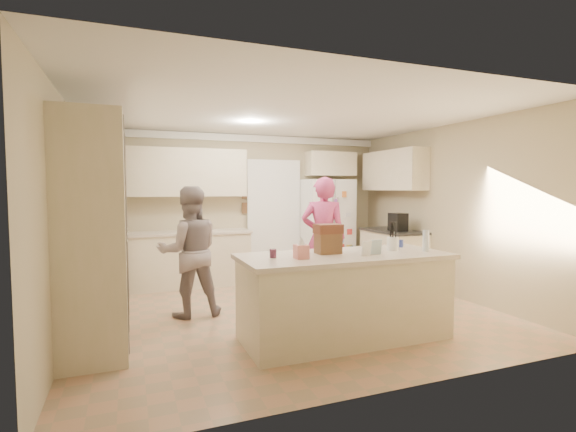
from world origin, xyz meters
name	(u,v)px	position (x,y,z in m)	size (l,w,h in m)	color
floor	(290,313)	(0.00, 0.00, -0.01)	(5.20, 4.60, 0.02)	#A97D5D
ceiling	(290,112)	(0.00, 0.00, 2.61)	(5.20, 4.60, 0.02)	white
wall_back	(244,207)	(0.00, 2.31, 1.30)	(5.20, 0.02, 2.60)	tan
wall_front	(397,231)	(0.00, -2.31, 1.30)	(5.20, 0.02, 2.60)	tan
wall_left	(65,219)	(-2.61, 0.00, 1.30)	(0.02, 4.60, 2.60)	tan
wall_right	(450,210)	(2.61, 0.00, 1.30)	(0.02, 4.60, 2.60)	tan
crown_back	(245,138)	(0.00, 2.26, 2.53)	(5.20, 0.08, 0.12)	white
pantry_bank	(98,228)	(-2.30, 0.20, 1.18)	(0.60, 2.60, 2.35)	beige
back_base_cab	(183,260)	(-1.15, 2.00, 0.44)	(2.20, 0.60, 0.88)	beige
back_countertop	(182,233)	(-1.15, 1.99, 0.90)	(2.24, 0.63, 0.04)	beige
back_upper_cab	(180,172)	(-1.15, 2.12, 1.90)	(2.20, 0.35, 0.80)	beige
doorway_opening	(274,220)	(0.55, 2.28, 1.05)	(0.90, 0.06, 2.10)	black
doorway_casing	(274,220)	(0.55, 2.24, 1.05)	(1.02, 0.03, 2.22)	white
wall_frame_upper	(246,193)	(0.02, 2.27, 1.55)	(0.15, 0.02, 0.20)	brown
wall_frame_lower	(246,208)	(0.02, 2.27, 1.28)	(0.15, 0.02, 0.20)	brown
refrigerator	(326,227)	(1.52, 2.05, 0.90)	(0.90, 0.70, 1.80)	white
fridge_seam	(335,229)	(1.52, 1.69, 0.90)	(0.01, 0.02, 1.78)	gray
fridge_dispenser	(324,215)	(1.30, 1.68, 1.15)	(0.22, 0.03, 0.35)	black
fridge_handle_l	(333,221)	(1.47, 1.68, 1.05)	(0.02, 0.02, 0.85)	silver
fridge_handle_r	(338,221)	(1.57, 1.68, 1.05)	(0.02, 0.02, 0.85)	silver
over_fridge_cab	(331,164)	(1.65, 2.12, 2.10)	(0.95, 0.35, 0.45)	beige
right_base_cab	(393,257)	(2.30, 1.00, 0.44)	(0.60, 1.20, 0.88)	beige
right_countertop	(393,231)	(2.29, 1.00, 0.90)	(0.63, 1.24, 0.04)	#2D2B28
right_upper_cab	(393,171)	(2.43, 1.20, 1.95)	(0.35, 1.50, 0.70)	beige
coffee_maker	(398,222)	(2.25, 0.80, 1.07)	(0.22, 0.28, 0.30)	black
island_base	(344,298)	(0.20, -1.10, 0.44)	(2.20, 0.90, 0.88)	beige
island_top	(345,256)	(0.20, -1.10, 0.90)	(2.28, 0.96, 0.05)	beige
utensil_crock	(393,244)	(0.85, -1.05, 1.00)	(0.13, 0.13, 0.15)	white
tissue_box	(301,252)	(-0.35, -1.20, 1.00)	(0.13, 0.13, 0.14)	#F08982
tissue_plume	(301,241)	(-0.35, -1.20, 1.10)	(0.08, 0.08, 0.08)	white
dollhouse_body	(328,243)	(0.05, -1.00, 1.04)	(0.26, 0.18, 0.22)	brown
dollhouse_roof	(328,229)	(0.05, -1.00, 1.20)	(0.28, 0.20, 0.10)	#592D1E
jam_jar	(273,253)	(-0.60, -1.05, 0.97)	(0.07, 0.07, 0.09)	#59263F
greeting_card_a	(367,248)	(0.35, -1.30, 1.01)	(0.12, 0.01, 0.16)	white
greeting_card_b	(376,247)	(0.50, -1.25, 1.01)	(0.12, 0.01, 0.16)	silver
water_bottle	(426,241)	(1.15, -1.25, 1.04)	(0.07, 0.07, 0.24)	silver
shaker_salt	(396,244)	(1.02, -0.88, 0.97)	(0.05, 0.05, 0.09)	#314198
shaker_pepper	(401,243)	(1.09, -0.88, 0.97)	(0.05, 0.05, 0.09)	#314198
teen_boy	(189,252)	(-1.26, 0.31, 0.83)	(0.81, 0.63, 1.66)	gray
teen_girl	(323,238)	(0.72, 0.51, 0.90)	(0.66, 0.43, 1.80)	#C33D83
fridge_magnets	(335,229)	(1.52, 1.69, 0.90)	(0.76, 0.02, 1.44)	tan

